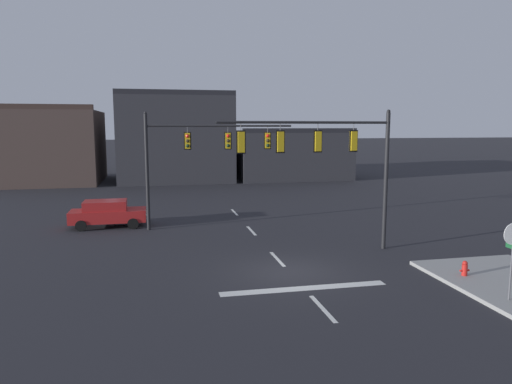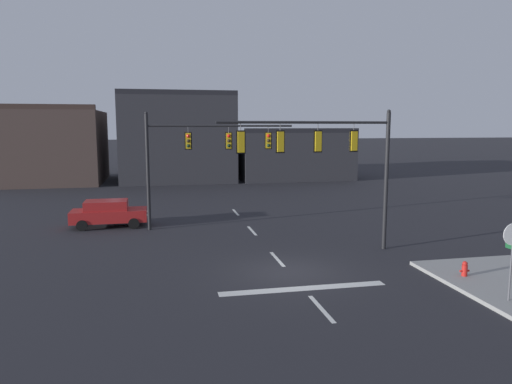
{
  "view_description": "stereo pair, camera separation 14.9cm",
  "coord_description": "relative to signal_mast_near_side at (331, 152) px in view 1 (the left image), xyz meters",
  "views": [
    {
      "loc": [
        -5.28,
        -18.19,
        6.03
      ],
      "look_at": [
        -0.78,
        3.05,
        2.97
      ],
      "focal_mm": 33.05,
      "sensor_mm": 36.0,
      "label": 1
    },
    {
      "loc": [
        -5.14,
        -18.22,
        6.03
      ],
      "look_at": [
        -0.78,
        3.05,
        2.97
      ],
      "focal_mm": 33.05,
      "sensor_mm": 36.0,
      "label": 2
    }
  ],
  "objects": [
    {
      "name": "building_row",
      "position": [
        -6.84,
        32.98,
        -0.88
      ],
      "size": [
        37.1,
        11.58,
        9.62
      ],
      "color": "#473833",
      "rests_on": "ground"
    },
    {
      "name": "fire_hydrant",
      "position": [
        3.87,
        -4.8,
        -4.47
      ],
      "size": [
        0.4,
        0.3,
        0.75
      ],
      "color": "red",
      "rests_on": "ground"
    },
    {
      "name": "ground_plane",
      "position": [
        -2.67,
        -2.52,
        -4.8
      ],
      "size": [
        400.0,
        400.0,
        0.0
      ],
      "primitive_type": "plane",
      "color": "#232328"
    },
    {
      "name": "signal_mast_far_side",
      "position": [
        -5.74,
        6.76,
        -0.16
      ],
      "size": [
        8.5,
        0.85,
        6.85
      ],
      "color": "black",
      "rests_on": "ground"
    },
    {
      "name": "car_lot_nearside",
      "position": [
        -10.92,
        8.26,
        -3.95
      ],
      "size": [
        4.47,
        1.95,
        1.61
      ],
      "color": "#A81E1E",
      "rests_on": "ground"
    },
    {
      "name": "signal_mast_near_side",
      "position": [
        0.0,
        0.0,
        0.0
      ],
      "size": [
        8.45,
        0.81,
        6.8
      ],
      "color": "black",
      "rests_on": "ground"
    },
    {
      "name": "stop_bar_paint",
      "position": [
        -2.67,
        -4.52,
        -4.8
      ],
      "size": [
        6.4,
        0.5,
        0.01
      ],
      "primitive_type": "cube",
      "color": "silver",
      "rests_on": "ground"
    },
    {
      "name": "lane_centreline",
      "position": [
        -2.67,
        -0.52,
        -4.8
      ],
      "size": [
        0.16,
        26.4,
        0.01
      ],
      "color": "silver",
      "rests_on": "ground"
    }
  ]
}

